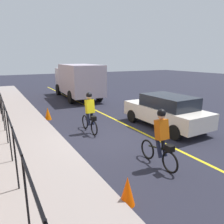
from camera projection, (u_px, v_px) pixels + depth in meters
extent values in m
plane|color=#232431|center=(109.00, 138.00, 9.18)|extent=(80.00, 80.00, 0.00)
cube|color=yellow|center=(140.00, 131.00, 9.93)|extent=(36.00, 0.12, 0.01)
cube|color=gray|center=(23.00, 152.00, 7.55)|extent=(40.00, 3.20, 0.15)
cylinder|color=black|center=(26.00, 197.00, 3.72)|extent=(0.04, 0.04, 1.60)
cylinder|color=black|center=(16.00, 159.00, 5.15)|extent=(0.04, 0.04, 1.60)
cylinder|color=black|center=(10.00, 137.00, 6.57)|extent=(0.04, 0.04, 1.60)
cylinder|color=black|center=(6.00, 123.00, 8.00)|extent=(0.04, 0.04, 1.60)
cylinder|color=black|center=(3.00, 113.00, 9.43)|extent=(0.04, 0.04, 1.60)
cylinder|color=black|center=(1.00, 106.00, 10.85)|extent=(0.04, 0.04, 1.60)
cube|color=black|center=(3.00, 103.00, 7.82)|extent=(20.20, 0.04, 0.04)
torus|color=black|center=(85.00, 122.00, 10.29)|extent=(0.66, 0.06, 0.66)
torus|color=black|center=(94.00, 128.00, 9.40)|extent=(0.66, 0.06, 0.66)
cube|color=black|center=(89.00, 119.00, 9.78)|extent=(0.93, 0.05, 0.24)
cylinder|color=black|center=(90.00, 117.00, 9.62)|extent=(0.03, 0.03, 0.35)
cube|color=yellow|center=(90.00, 106.00, 9.55)|extent=(0.34, 0.36, 0.63)
sphere|color=tan|center=(89.00, 97.00, 9.49)|extent=(0.22, 0.22, 0.22)
sphere|color=black|center=(89.00, 95.00, 9.47)|extent=(0.26, 0.26, 0.26)
cylinder|color=#191E38|center=(88.00, 118.00, 9.61)|extent=(0.34, 0.12, 0.65)
cylinder|color=#191E38|center=(92.00, 118.00, 9.70)|extent=(0.34, 0.12, 0.65)
cube|color=black|center=(93.00, 118.00, 9.34)|extent=(0.24, 0.20, 0.18)
torus|color=black|center=(147.00, 149.00, 7.19)|extent=(0.66, 0.06, 0.66)
torus|color=black|center=(170.00, 162.00, 6.30)|extent=(0.66, 0.06, 0.66)
cube|color=black|center=(158.00, 148.00, 6.69)|extent=(0.93, 0.05, 0.24)
cylinder|color=black|center=(162.00, 145.00, 6.52)|extent=(0.03, 0.03, 0.35)
cube|color=#CC5D0D|center=(162.00, 129.00, 6.45)|extent=(0.34, 0.36, 0.63)
sphere|color=tan|center=(161.00, 115.00, 6.39)|extent=(0.22, 0.22, 0.22)
sphere|color=black|center=(161.00, 113.00, 6.38)|extent=(0.26, 0.26, 0.26)
cylinder|color=#191E38|center=(159.00, 147.00, 6.51)|extent=(0.34, 0.12, 0.65)
cylinder|color=#191E38|center=(164.00, 146.00, 6.61)|extent=(0.34, 0.12, 0.65)
cube|color=black|center=(170.00, 148.00, 6.24)|extent=(0.24, 0.20, 0.18)
cube|color=white|center=(165.00, 114.00, 10.44)|extent=(4.44, 1.89, 0.70)
cube|color=#1E232D|center=(169.00, 101.00, 10.12)|extent=(2.50, 1.64, 0.56)
cylinder|color=black|center=(132.00, 116.00, 11.36)|extent=(0.64, 0.23, 0.64)
cylinder|color=black|center=(157.00, 112.00, 12.20)|extent=(0.64, 0.23, 0.64)
cylinder|color=black|center=(175.00, 132.00, 8.86)|extent=(0.64, 0.23, 0.64)
cylinder|color=black|center=(202.00, 126.00, 9.69)|extent=(0.64, 0.23, 0.64)
cube|color=#BBAEC1|center=(81.00, 80.00, 17.08)|extent=(4.89, 2.68, 2.30)
cube|color=silver|center=(69.00, 78.00, 20.11)|extent=(1.95, 2.31, 1.90)
cylinder|color=black|center=(58.00, 90.00, 19.75)|extent=(0.98, 0.36, 0.96)
cylinder|color=black|center=(82.00, 88.00, 20.69)|extent=(0.98, 0.36, 0.96)
cylinder|color=black|center=(71.00, 97.00, 15.96)|extent=(0.98, 0.36, 0.96)
cylinder|color=black|center=(99.00, 95.00, 16.90)|extent=(0.98, 0.36, 0.96)
cone|color=#FD5002|center=(127.00, 191.00, 4.91)|extent=(0.36, 0.36, 0.70)
cone|color=#ED6103|center=(48.00, 114.00, 11.80)|extent=(0.36, 0.36, 0.68)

